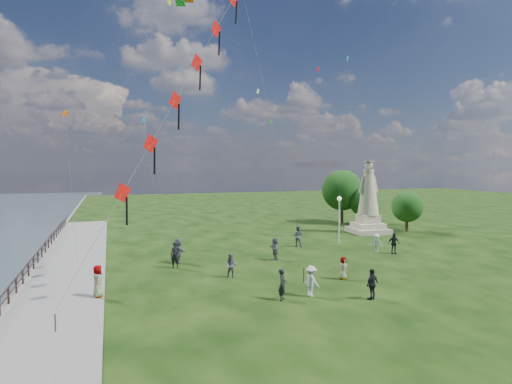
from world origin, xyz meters
name	(u,v)px	position (x,y,z in m)	size (l,w,h in m)	color
waterfront	(44,281)	(-15.24, 8.99, -0.06)	(200.00, 200.00, 1.51)	#2E3E46
statue	(368,206)	(15.75, 18.76, 2.98)	(4.28, 4.28, 7.89)	beige
lamppost	(339,210)	(9.44, 14.10, 3.25)	(0.42, 0.42, 4.51)	silver
tree_row	(357,195)	(18.10, 24.73, 3.70)	(7.54, 12.96, 6.83)	#382314
person_0	(282,285)	(-2.18, 0.10, 0.88)	(0.64, 0.42, 1.75)	black
person_1	(231,266)	(-3.59, 5.53, 0.81)	(0.79, 0.49, 1.62)	#595960
person_2	(311,281)	(-0.35, 0.23, 0.88)	(1.13, 0.58, 1.75)	silver
person_3	(372,284)	(2.58, -1.42, 0.87)	(1.02, 0.52, 1.74)	black
person_4	(343,268)	(3.22, 2.78, 0.75)	(0.73, 0.45, 1.50)	#595960
person_5	(179,251)	(-6.22, 10.93, 0.97)	(1.79, 0.77, 1.93)	#595960
person_6	(175,255)	(-6.69, 9.42, 0.96)	(0.70, 0.46, 1.91)	black
person_7	(298,236)	(5.11, 14.04, 0.96)	(0.93, 0.58, 1.92)	#595960
person_8	(377,243)	(10.49, 9.56, 0.79)	(1.02, 0.53, 1.58)	silver
person_9	(394,243)	(11.45, 8.52, 0.88)	(1.03, 0.53, 1.75)	black
person_10	(98,283)	(-11.82, 3.70, 0.89)	(0.87, 0.54, 1.79)	#595960
person_11	(275,249)	(1.10, 9.51, 0.91)	(1.69, 0.73, 1.83)	#595960
red_kite_train	(185,87)	(-6.71, 4.61, 12.12)	(11.29, 9.35, 19.54)	black
small_kites	(240,98)	(2.27, 22.75, 14.64)	(30.18, 15.62, 29.84)	teal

